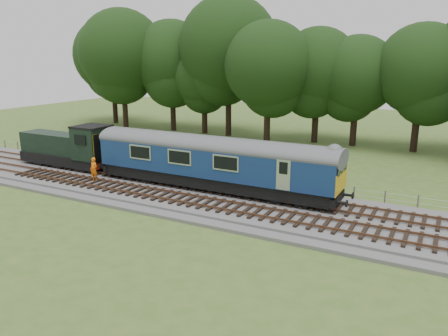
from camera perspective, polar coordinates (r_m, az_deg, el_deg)
The scene contains 9 objects.
ground at distance 29.52m, azimuth -0.71°, elevation -4.44°, with size 120.00×120.00×0.00m, color #406123.
ballast at distance 29.46m, azimuth -0.71°, elevation -4.12°, with size 70.00×7.00×0.35m, color #4C4C4F.
track_north at distance 30.56m, azimuth 0.54°, elevation -2.95°, with size 67.20×2.40×0.21m.
track_south at distance 28.06m, azimuth -2.28°, elevation -4.57°, with size 67.20×2.40×0.21m.
fence at distance 33.35m, azimuth 2.98°, elevation -2.21°, with size 64.00×0.12×1.00m, color #6B6054, non-canonical shape.
tree_line at distance 49.34m, azimuth 11.59°, elevation 3.00°, with size 70.00×8.00×18.00m, color black, non-canonical shape.
dmu_railcar at distance 30.56m, azimuth -1.54°, elevation 1.30°, with size 18.05×2.86×3.88m.
shunter_loco at distance 39.29m, azimuth -19.56°, elevation 2.49°, with size 8.92×2.60×3.38m.
worker at distance 34.20m, azimuth -16.64°, elevation -0.19°, with size 0.67×0.44×1.83m, color orange.
Camera 1 is at (13.35, -24.53, 9.57)m, focal length 35.00 mm.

